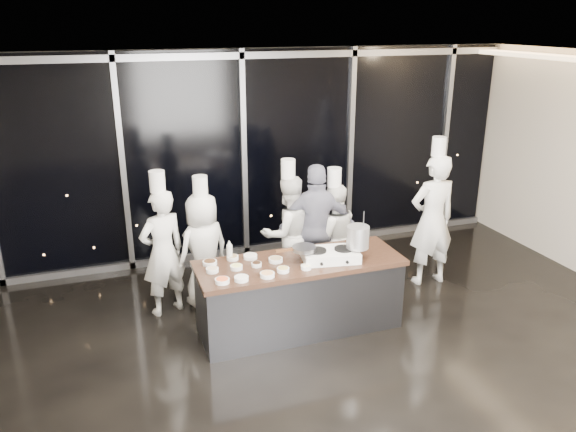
# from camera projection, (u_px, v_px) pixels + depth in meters

# --- Properties ---
(ground) EXTENTS (9.00, 9.00, 0.00)m
(ground) POSITION_uv_depth(u_px,v_px,m) (328.00, 368.00, 6.13)
(ground) COLOR black
(ground) RESTS_ON ground
(room_shell) EXTENTS (9.02, 7.02, 3.21)m
(room_shell) POSITION_uv_depth(u_px,v_px,m) (350.00, 167.00, 5.43)
(room_shell) COLOR beige
(room_shell) RESTS_ON ground
(window_wall) EXTENTS (8.90, 0.11, 3.20)m
(window_wall) POSITION_uv_depth(u_px,v_px,m) (243.00, 156.00, 8.65)
(window_wall) COLOR black
(window_wall) RESTS_ON ground
(demo_counter) EXTENTS (2.46, 0.86, 0.90)m
(demo_counter) POSITION_uv_depth(u_px,v_px,m) (300.00, 295.00, 6.78)
(demo_counter) COLOR #36363B
(demo_counter) RESTS_ON ground
(stove) EXTENTS (0.72, 0.51, 0.14)m
(stove) POSITION_uv_depth(u_px,v_px,m) (330.00, 255.00, 6.64)
(stove) COLOR white
(stove) RESTS_ON demo_counter
(frying_pan) EXTENTS (0.51, 0.33, 0.05)m
(frying_pan) POSITION_uv_depth(u_px,v_px,m) (303.00, 248.00, 6.56)
(frying_pan) COLOR slate
(frying_pan) RESTS_ON stove
(stock_pot) EXTENTS (0.31, 0.31, 0.27)m
(stock_pot) POSITION_uv_depth(u_px,v_px,m) (358.00, 237.00, 6.61)
(stock_pot) COLOR #BCBCBE
(stock_pot) RESTS_ON stove
(prep_bowls) EXTENTS (1.16, 0.74, 0.05)m
(prep_bowls) POSITION_uv_depth(u_px,v_px,m) (248.00, 267.00, 6.40)
(prep_bowls) COLOR white
(prep_bowls) RESTS_ON demo_counter
(squeeze_bottle) EXTENTS (0.07, 0.07, 0.25)m
(squeeze_bottle) POSITION_uv_depth(u_px,v_px,m) (230.00, 251.00, 6.62)
(squeeze_bottle) COLOR silver
(squeeze_bottle) RESTS_ON demo_counter
(chef_far_left) EXTENTS (0.71, 0.59, 1.89)m
(chef_far_left) POSITION_uv_depth(u_px,v_px,m) (163.00, 251.00, 7.04)
(chef_far_left) COLOR silver
(chef_far_left) RESTS_ON ground
(chef_left) EXTENTS (0.88, 0.75, 1.76)m
(chef_left) POSITION_uv_depth(u_px,v_px,m) (204.00, 249.00, 7.28)
(chef_left) COLOR silver
(chef_left) RESTS_ON ground
(chef_center) EXTENTS (0.86, 0.71, 1.86)m
(chef_center) POSITION_uv_depth(u_px,v_px,m) (288.00, 233.00, 7.71)
(chef_center) COLOR silver
(chef_center) RESTS_ON ground
(guest) EXTENTS (1.13, 0.68, 1.80)m
(guest) POSITION_uv_depth(u_px,v_px,m) (317.00, 229.00, 7.64)
(guest) COLOR #151639
(guest) RESTS_ON ground
(chef_right) EXTENTS (0.76, 0.60, 1.73)m
(chef_right) POSITION_uv_depth(u_px,v_px,m) (333.00, 236.00, 7.77)
(chef_right) COLOR silver
(chef_right) RESTS_ON ground
(chef_side) EXTENTS (0.69, 0.45, 2.12)m
(chef_side) POSITION_uv_depth(u_px,v_px,m) (432.00, 219.00, 7.83)
(chef_side) COLOR silver
(chef_side) RESTS_ON ground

